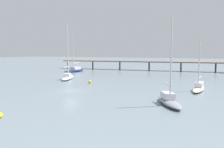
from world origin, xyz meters
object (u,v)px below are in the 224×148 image
(sailboat_cream, at_px, (199,87))
(sailboat_gray, at_px, (169,99))
(sailboat_navy, at_px, (75,70))
(mooring_buoy_far, at_px, (90,82))
(pier, at_px, (199,58))
(sailboat_white, at_px, (68,76))

(sailboat_cream, relative_size, sailboat_gray, 0.85)
(sailboat_gray, xyz_separation_m, sailboat_navy, (-38.81, 35.07, 0.04))
(sailboat_gray, height_order, mooring_buoy_far, sailboat_gray)
(mooring_buoy_far, bearing_deg, sailboat_gray, -33.62)
(sailboat_cream, relative_size, sailboat_navy, 0.71)
(sailboat_navy, bearing_deg, pier, 25.99)
(sailboat_gray, bearing_deg, sailboat_navy, 137.90)
(sailboat_cream, relative_size, mooring_buoy_far, 14.08)
(pier, relative_size, sailboat_cream, 7.19)
(sailboat_cream, bearing_deg, mooring_buoy_far, 179.65)
(pier, bearing_deg, sailboat_cream, -84.76)
(pier, xyz_separation_m, sailboat_gray, (1.17, -53.42, -3.82))
(mooring_buoy_far, bearing_deg, pier, 65.12)
(sailboat_navy, bearing_deg, mooring_buoy_far, -49.06)
(sailboat_white, bearing_deg, sailboat_gray, -30.98)
(pier, bearing_deg, mooring_buoy_far, -114.88)
(sailboat_white, xyz_separation_m, sailboat_cream, (31.07, -4.08, -0.11))
(sailboat_white, distance_m, sailboat_navy, 20.67)
(pier, bearing_deg, sailboat_white, -127.02)
(pier, relative_size, sailboat_gray, 6.08)
(sailboat_white, xyz_separation_m, sailboat_navy, (-10.28, 17.94, -0.04))
(pier, xyz_separation_m, sailboat_navy, (-37.64, -18.35, -3.79))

